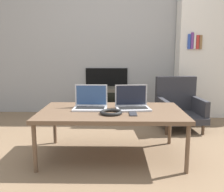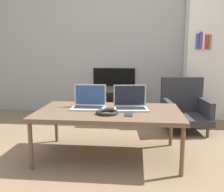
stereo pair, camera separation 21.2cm
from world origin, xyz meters
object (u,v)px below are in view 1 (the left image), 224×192
(laptop_right, at_px, (132,104))
(phone, at_px, (133,114))
(armchair, at_px, (178,105))
(tv, at_px, (106,102))
(laptop_left, at_px, (91,103))
(headphones, at_px, (111,112))

(laptop_right, xyz_separation_m, phone, (-0.01, -0.23, -0.05))
(armchair, bearing_deg, tv, 142.58)
(laptop_left, xyz_separation_m, tv, (0.09, 1.48, -0.28))
(laptop_right, relative_size, headphones, 1.73)
(laptop_right, bearing_deg, phone, -98.75)
(laptop_left, xyz_separation_m, headphones, (0.20, -0.21, -0.04))
(laptop_left, bearing_deg, headphones, -46.42)
(headphones, bearing_deg, laptop_right, 46.54)
(headphones, distance_m, phone, 0.20)
(laptop_left, height_order, laptop_right, same)
(laptop_left, relative_size, headphones, 1.62)
(laptop_left, relative_size, armchair, 0.48)
(phone, relative_size, armchair, 0.21)
(phone, bearing_deg, armchair, 58.77)
(phone, bearing_deg, laptop_right, 88.23)
(laptop_left, distance_m, armchair, 1.40)
(laptop_right, bearing_deg, tv, 94.84)
(headphones, height_order, armchair, armchair)
(phone, xyz_separation_m, tv, (-0.30, 1.71, -0.23))
(laptop_right, bearing_deg, headphones, -140.44)
(laptop_right, height_order, headphones, laptop_right)
(laptop_left, distance_m, laptop_right, 0.40)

